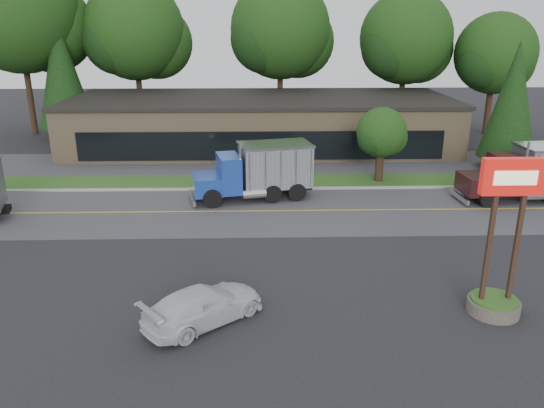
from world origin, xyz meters
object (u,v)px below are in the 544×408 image
Objects in this scene: dump_truck_maroon at (540,171)px; bilo_sign at (500,263)px; rally_car at (204,305)px; dump_truck_blue at (259,170)px.

bilo_sign is at bearing 54.59° from dump_truck_maroon.
dump_truck_maroon is 1.87× the size of rally_car.
dump_truck_blue is (-8.71, 13.97, -0.22)m from bilo_sign.
dump_truck_maroon is (8.27, 13.18, -0.22)m from bilo_sign.
bilo_sign reaches higher than dump_truck_blue.
bilo_sign is 15.57m from dump_truck_maroon.
dump_truck_maroon reaches higher than rally_car.
dump_truck_maroon is (16.98, -0.79, 0.01)m from dump_truck_blue.
dump_truck_maroon is 23.39m from rally_car.
dump_truck_blue is 1.64× the size of rally_car.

